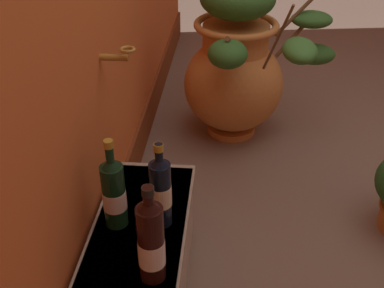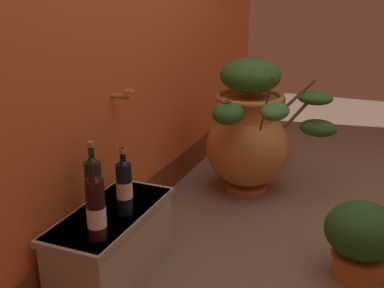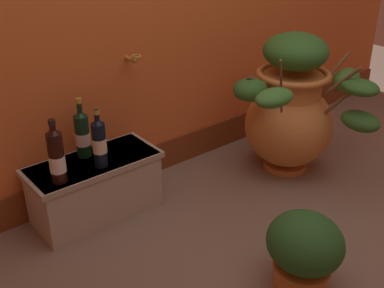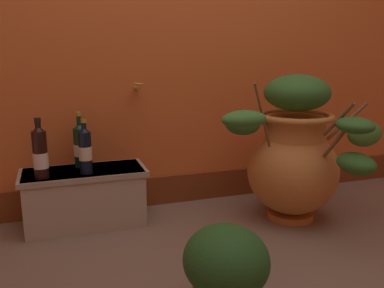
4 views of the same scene
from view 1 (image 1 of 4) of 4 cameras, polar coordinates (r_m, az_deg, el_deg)
name	(u,v)px [view 1 (image 1 of 4)]	position (r m, az deg, el deg)	size (l,w,h in m)	color
ground_plane	(365,202)	(2.33, 20.10, -6.57)	(7.00, 7.00, 0.00)	#7A6656
terracotta_urn	(238,65)	(2.55, 5.49, 9.44)	(1.12, 0.80, 0.86)	#CC7F3D
stone_ledge	(143,256)	(1.71, -5.92, -13.21)	(0.70, 0.31, 0.33)	#B2A893
wine_bottle_left	(160,190)	(1.51, -3.81, -5.49)	(0.07, 0.07, 0.31)	black
wine_bottle_middle	(114,191)	(1.53, -9.39, -5.60)	(0.08, 0.08, 0.32)	black
wine_bottle_right	(151,240)	(1.34, -4.96, -11.41)	(0.08, 0.08, 0.32)	black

